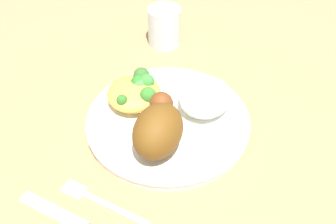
{
  "coord_description": "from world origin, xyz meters",
  "views": [
    {
      "loc": [
        -0.41,
        -0.16,
        0.46
      ],
      "look_at": [
        0.0,
        0.0,
        0.03
      ],
      "focal_mm": 40.84,
      "sensor_mm": 36.0,
      "label": 1
    }
  ],
  "objects": [
    {
      "name": "ground_plane",
      "position": [
        0.0,
        0.0,
        0.0
      ],
      "size": [
        2.0,
        2.0,
        0.0
      ],
      "primitive_type": "plane",
      "color": "#9E7C53"
    },
    {
      "name": "water_glass",
      "position": [
        0.23,
        0.1,
        0.04
      ],
      "size": [
        0.07,
        0.07,
        0.08
      ],
      "primitive_type": "cylinder",
      "color": "silver",
      "rests_on": "ground_plane"
    },
    {
      "name": "rice_pile",
      "position": [
        0.05,
        -0.05,
        0.04
      ],
      "size": [
        0.1,
        0.09,
        0.03
      ],
      "primitive_type": "ellipsoid",
      "color": "silver",
      "rests_on": "plate"
    },
    {
      "name": "roasted_chicken",
      "position": [
        -0.06,
        -0.01,
        0.06
      ],
      "size": [
        0.11,
        0.07,
        0.07
      ],
      "color": "brown",
      "rests_on": "plate"
    },
    {
      "name": "mac_cheese_with_broccoli",
      "position": [
        0.02,
        0.06,
        0.04
      ],
      "size": [
        0.09,
        0.09,
        0.05
      ],
      "color": "gold",
      "rests_on": "plate"
    },
    {
      "name": "plate",
      "position": [
        0.0,
        0.0,
        0.01
      ],
      "size": [
        0.27,
        0.27,
        0.02
      ],
      "color": "white",
      "rests_on": "ground_plane"
    },
    {
      "name": "fork",
      "position": [
        -0.17,
        0.03,
        0.0
      ],
      "size": [
        0.03,
        0.14,
        0.01
      ],
      "color": "silver",
      "rests_on": "ground_plane"
    }
  ]
}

